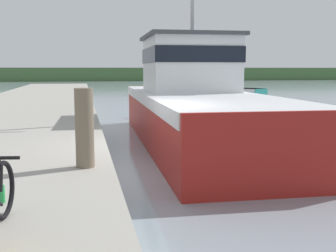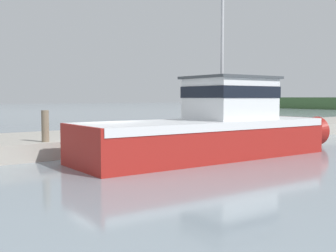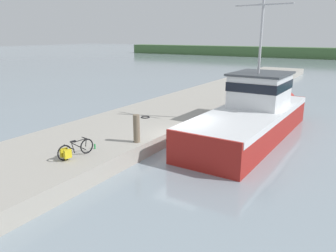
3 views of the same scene
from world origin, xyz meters
TOP-DOWN VIEW (x-y plane):
  - ground_plane at (0.00, 0.00)m, footprint 320.00×320.00m
  - dock_pier at (-4.03, 0.00)m, footprint 6.14×80.00m
  - fishing_boat_main at (2.22, 4.47)m, footprint 3.98×14.10m
  - bicycle_touring at (-2.47, -5.12)m, footprint 0.60×1.74m
  - mooring_post at (-1.44, -2.03)m, footprint 0.31×0.31m
  - hose_coil at (-3.89, 2.16)m, footprint 0.54×0.54m
  - water_bottle_by_bike at (-2.48, -3.81)m, footprint 0.07×0.07m

SIDE VIEW (x-z plane):
  - ground_plane at x=0.00m, z-range 0.00..0.00m
  - dock_pier at x=-4.03m, z-range 0.00..0.77m
  - hose_coil at x=-3.89m, z-range 0.77..0.82m
  - water_bottle_by_bike at x=-2.48m, z-range 0.77..0.99m
  - bicycle_touring at x=-2.47m, z-range 0.74..1.47m
  - fishing_boat_main at x=2.22m, z-range -2.97..5.62m
  - mooring_post at x=-1.44m, z-range 0.77..2.12m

